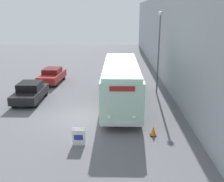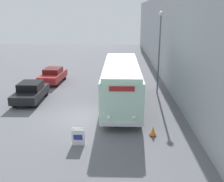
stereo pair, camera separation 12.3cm
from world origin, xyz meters
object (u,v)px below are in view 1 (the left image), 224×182
parked_car_near (30,92)px  traffic_cone (153,131)px  parked_car_mid (52,75)px  streetlamp (159,42)px  sign_board (79,137)px  vintage_bus (121,82)px

parked_car_near → traffic_cone: bearing=-33.2°
parked_car_mid → traffic_cone: bearing=-49.6°
streetlamp → parked_car_mid: (-9.69, 3.08, -3.59)m
sign_board → parked_car_near: parked_car_near is taller
parked_car_near → traffic_cone: 10.46m
sign_board → parked_car_near: (-4.73, 6.89, 0.31)m
parked_car_near → traffic_cone: size_ratio=6.90×
vintage_bus → streetlamp: (3.10, 3.12, 2.56)m
parked_car_near → parked_car_mid: size_ratio=0.96×
streetlamp → traffic_cone: streetlamp is taller
streetlamp → parked_car_near: streetlamp is taller
streetlamp → traffic_cone: 9.18m
streetlamp → parked_car_mid: bearing=162.3°
parked_car_near → parked_car_mid: bearing=86.2°
parked_car_near → parked_car_mid: 5.49m
parked_car_mid → traffic_cone: (8.36, -11.22, -0.45)m
sign_board → traffic_cone: sign_board is taller
sign_board → parked_car_mid: parked_car_mid is taller
sign_board → traffic_cone: bearing=16.0°
vintage_bus → parked_car_near: (-6.97, 0.73, -1.02)m
vintage_bus → traffic_cone: 5.52m
streetlamp → traffic_cone: size_ratio=11.43×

